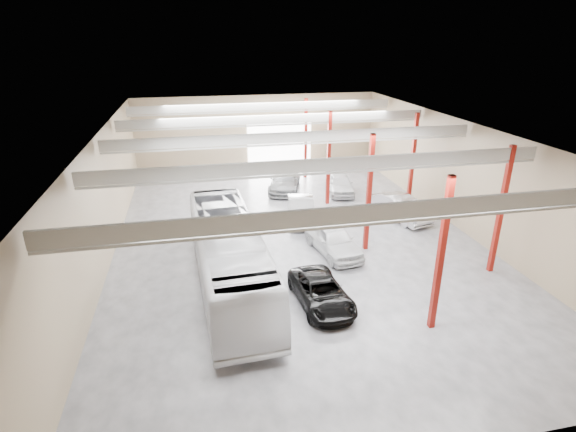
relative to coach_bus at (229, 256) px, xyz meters
name	(u,v)px	position (x,y,z in m)	size (l,w,h in m)	color
depot_shell	(297,161)	(4.71, 5.24, 3.19)	(22.12, 32.12, 7.06)	#4C4B51
coach_bus	(229,256)	(0.00, 0.00, 0.00)	(3.00, 12.84, 3.58)	silver
black_sedan	(321,292)	(4.09, -2.53, -1.13)	(2.20, 4.76, 1.32)	black
car_row_a	(333,239)	(6.30, 2.67, -0.94)	(2.01, 4.99, 1.70)	silver
car_row_b	(301,210)	(5.61, 7.87, -0.99)	(1.70, 4.87, 1.61)	#B2B3B7
car_row_c	(285,180)	(5.86, 14.64, -0.98)	(2.28, 5.60, 1.63)	slate
car_right_near	(400,208)	(12.48, 6.76, -0.97)	(1.73, 4.95, 1.63)	#A8A7AC
car_right_far	(340,183)	(10.08, 12.99, -0.99)	(1.88, 4.67, 1.59)	silver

